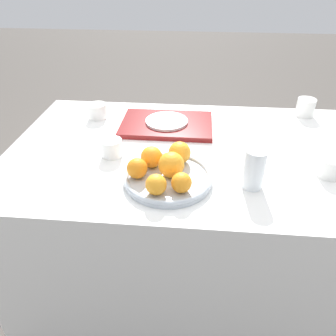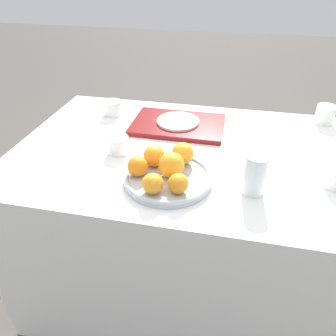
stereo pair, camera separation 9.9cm
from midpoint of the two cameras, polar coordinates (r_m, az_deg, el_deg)
ground_plane at (r=1.69m, az=0.98°, el=-18.89°), size 12.00×12.00×0.00m
table at (r=1.41m, az=1.12°, el=-9.73°), size 1.32×0.82×0.74m
fruit_platter at (r=1.02m, az=-2.80°, el=-1.80°), size 0.28×0.28×0.03m
orange_0 at (r=0.99m, az=-2.29°, el=0.47°), size 0.08×0.08×0.08m
orange_1 at (r=1.06m, az=-0.65°, el=2.61°), size 0.07×0.07×0.07m
orange_2 at (r=0.93m, az=-5.17°, el=-3.00°), size 0.06×0.06×0.06m
orange_3 at (r=1.05m, az=-5.61°, el=1.85°), size 0.07×0.07×0.07m
orange_4 at (r=1.00m, az=-8.25°, el=-0.14°), size 0.06×0.06×0.06m
orange_5 at (r=0.93m, az=-0.68°, el=-2.68°), size 0.06×0.06×0.06m
water_glass at (r=0.99m, az=12.01°, el=-0.27°), size 0.06×0.06×0.13m
serving_tray at (r=1.35m, az=-2.36°, el=7.54°), size 0.37×0.25×0.02m
side_plate at (r=1.34m, az=-2.38°, el=8.11°), size 0.17×0.17×0.01m
cup_0 at (r=1.14m, az=24.26°, el=0.21°), size 0.09×0.09×0.06m
cup_1 at (r=1.54m, az=21.13°, el=9.77°), size 0.08×0.08×0.08m
cup_2 at (r=1.16m, az=-12.20°, el=3.37°), size 0.07×0.07×0.06m
cup_3 at (r=1.46m, az=-14.13°, el=9.56°), size 0.08×0.08×0.06m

